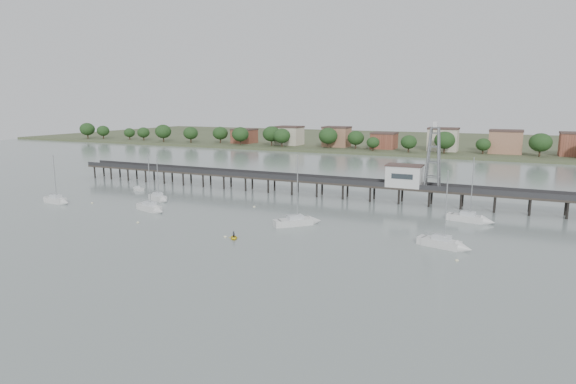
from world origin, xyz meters
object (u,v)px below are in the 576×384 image
lattice_tower (433,158)px  white_tender (139,189)px  sailboat_a (59,201)px  yellow_dinghy (234,239)px  sailboat_e (475,219)px  sailboat_b (160,199)px  sailboat_c (302,221)px  sailboat_f (153,209)px  sailboat_d (449,245)px  pier (307,180)px

lattice_tower → white_tender: (-75.88, -13.74, -10.71)m
lattice_tower → sailboat_a: (-81.04, -35.22, -10.45)m
yellow_dinghy → sailboat_a: bearing=138.1°
sailboat_e → yellow_dinghy: size_ratio=5.55×
white_tender → sailboat_b: bearing=-12.6°
sailboat_b → yellow_dinghy: size_ratio=4.57×
sailboat_c → sailboat_a: sailboat_c is taller
sailboat_c → white_tender: (-55.61, 15.50, -0.24)m
sailboat_e → white_tender: 86.36m
lattice_tower → sailboat_f: 64.58m
sailboat_e → sailboat_b: size_ratio=1.21×
white_tender → lattice_tower: bearing=29.0°
sailboat_b → yellow_dinghy: 39.55m
lattice_tower → yellow_dinghy: bearing=-122.0°
sailboat_d → sailboat_f: 62.74m
lattice_tower → white_tender: lattice_tower is taller
lattice_tower → sailboat_a: bearing=-156.5°
sailboat_b → white_tender: sailboat_b is taller
sailboat_d → sailboat_b: sailboat_d is taller
sailboat_f → white_tender: bearing=155.1°
yellow_dinghy → pier: bearing=62.5°
sailboat_c → sailboat_d: bearing=-53.9°
sailboat_f → sailboat_e: bearing=33.6°
sailboat_d → white_tender: bearing=-178.9°
sailboat_a → sailboat_d: bearing=5.6°
pier → yellow_dinghy: (4.22, -43.64, -3.79)m
sailboat_d → sailboat_a: bearing=-164.5°
lattice_tower → sailboat_e: bearing=-51.2°
pier → yellow_dinghy: bearing=-84.5°
sailboat_b → sailboat_c: bearing=12.1°
sailboat_c → yellow_dinghy: bearing=-161.1°
pier → sailboat_c: bearing=-69.0°
sailboat_f → yellow_dinghy: bearing=-5.0°
lattice_tower → sailboat_b: bearing=-159.4°
pier → lattice_tower: (31.50, 0.00, 7.31)m
pier → sailboat_c: size_ratio=10.17×
lattice_tower → sailboat_d: 36.07m
pier → lattice_tower: size_ratio=9.68×
sailboat_b → sailboat_f: sailboat_f is taller
sailboat_c → lattice_tower: bearing=10.1°
sailboat_d → yellow_dinghy: sailboat_d is taller
sailboat_e → sailboat_f: 68.11m
sailboat_f → yellow_dinghy: 29.61m
sailboat_f → pier: bearing=71.4°
sailboat_b → white_tender: bearing=169.7°
sailboat_f → sailboat_b: bearing=139.1°
sailboat_e → yellow_dinghy: sailboat_e is taller
pier → white_tender: 46.58m
sailboat_c → yellow_dinghy: size_ratio=5.92×
lattice_tower → white_tender: 77.85m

